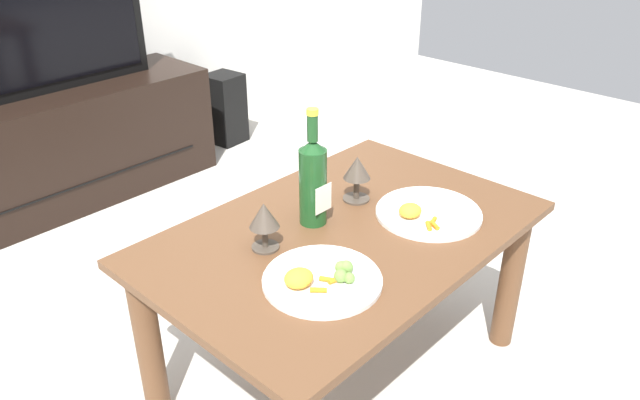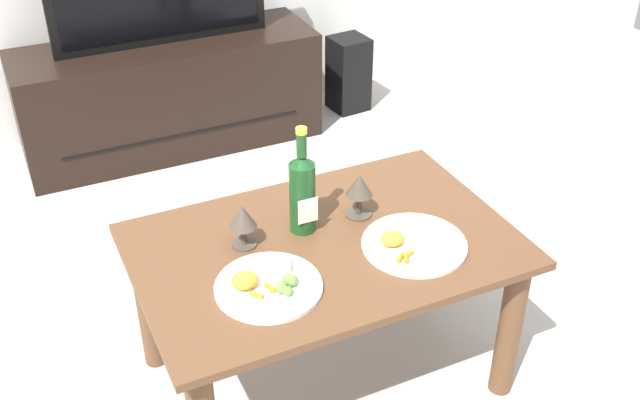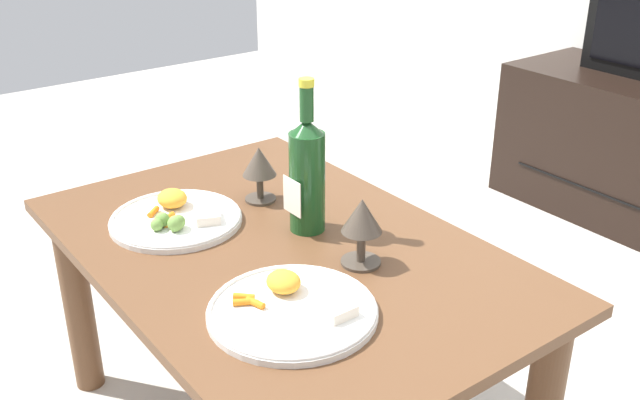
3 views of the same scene
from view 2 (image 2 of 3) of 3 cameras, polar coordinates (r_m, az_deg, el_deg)
name	(u,v)px [view 2 (image 2 of 3)]	position (r m, az deg, el deg)	size (l,w,h in m)	color
ground_plane	(324,373)	(2.48, 0.33, -12.82)	(6.40, 6.40, 0.00)	#B7B2A8
dining_table	(325,271)	(2.21, 0.36, -5.30)	(1.07, 0.70, 0.51)	brown
tv_stand	(170,95)	(3.67, -11.16, 7.72)	(1.37, 0.44, 0.51)	black
floor_speaker	(349,74)	(3.99, 2.14, 9.41)	(0.18, 0.18, 0.39)	black
wine_bottle	(302,190)	(2.13, -1.34, 0.73)	(0.08, 0.08, 0.33)	#19471E
goblet_left	(243,219)	(2.10, -5.78, -1.42)	(0.08, 0.08, 0.13)	#473D33
goblet_right	(359,188)	(2.22, 2.96, 0.90)	(0.08, 0.08, 0.14)	#473D33
dinner_plate_left	(268,285)	(1.99, -3.90, -6.34)	(0.28, 0.28, 0.05)	white
dinner_plate_right	(413,243)	(2.15, 6.95, -3.20)	(0.30, 0.30, 0.05)	white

